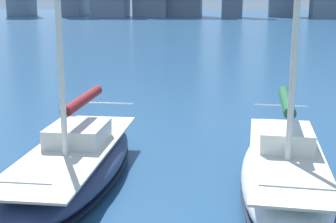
% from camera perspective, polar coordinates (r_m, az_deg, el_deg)
% --- Properties ---
extents(sailboat_forest, '(2.53, 8.17, 11.95)m').
position_cam_1_polar(sailboat_forest, '(13.14, 14.09, -6.88)').
color(sailboat_forest, silver).
rests_on(sailboat_forest, ground).
extents(sailboat_maroon, '(3.03, 8.72, 12.99)m').
position_cam_1_polar(sailboat_maroon, '(14.01, -11.38, -5.83)').
color(sailboat_maroon, navy).
rests_on(sailboat_maroon, ground).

